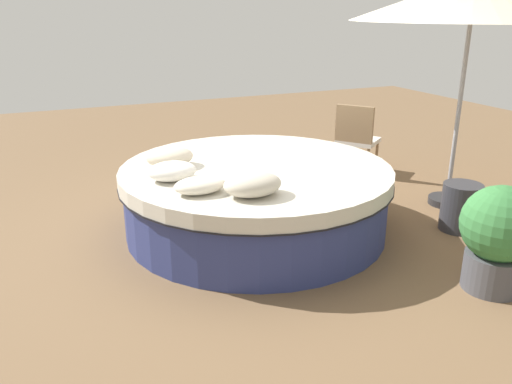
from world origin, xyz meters
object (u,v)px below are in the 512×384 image
Objects in this scene: planter at (499,235)px; side_table at (461,207)px; throw_pillow_3 at (253,184)px; patio_chair at (356,135)px; throw_pillow_0 at (170,157)px; throw_pillow_2 at (200,185)px; round_bed at (256,198)px; throw_pillow_1 at (172,171)px.

planter is 1.78× the size of side_table.
patio_chair is (2.45, 2.02, -0.24)m from throw_pillow_3.
patio_chair is 1.09× the size of planter.
throw_pillow_0 is at bearing 132.58° from planter.
throw_pillow_0 is 3.01m from patio_chair.
planter is at bearing -33.82° from throw_pillow_2.
throw_pillow_2 is at bearing -95.35° from patio_chair.
round_bed is 3.09× the size of planter.
planter is (1.30, -1.93, 0.14)m from round_bed.
patio_chair is at bearing 76.32° from planter.
round_bed reaches higher than side_table.
throw_pillow_2 is (0.03, -0.90, -0.03)m from throw_pillow_0.
throw_pillow_0 is 1.04× the size of throw_pillow_1.
throw_pillow_3 and planter have the same top height.
throw_pillow_0 is 0.90m from throw_pillow_2.
round_bed is 5.79× the size of throw_pillow_0.
planter reaches higher than side_table.
throw_pillow_0 is at bearing 155.90° from side_table.
patio_chair is 3.26m from planter.
patio_chair reaches higher than planter.
throw_pillow_3 is at bearing -87.79° from patio_chair.
throw_pillow_0 reaches higher than throw_pillow_2.
planter is at bearing -40.01° from throw_pillow_1.
round_bed is at bearing 5.33° from throw_pillow_1.
throw_pillow_3 reaches higher than side_table.
side_table is at bearing 57.92° from planter.
throw_pillow_0 is 0.95× the size of side_table.
patio_chair is at bearing 17.03° from throw_pillow_0.
round_bed is 2.42m from patio_chair.
throw_pillow_3 is (0.52, -0.70, 0.02)m from throw_pillow_1.
throw_pillow_1 is 2.88m from planter.
planter is (2.20, -1.84, -0.29)m from throw_pillow_1.
round_bed is at bearing 124.00° from planter.
side_table is at bearing -2.28° from throw_pillow_3.
patio_chair is at bearing 86.99° from side_table.
throw_pillow_0 is at bearing 110.27° from throw_pillow_3.
throw_pillow_0 reaches higher than side_table.
patio_chair is 1.94× the size of side_table.
planter is (-0.77, -3.17, -0.07)m from patio_chair.
throw_pillow_1 is at bearing 164.49° from side_table.
patio_chair reaches higher than round_bed.
throw_pillow_0 is 1.22m from throw_pillow_3.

